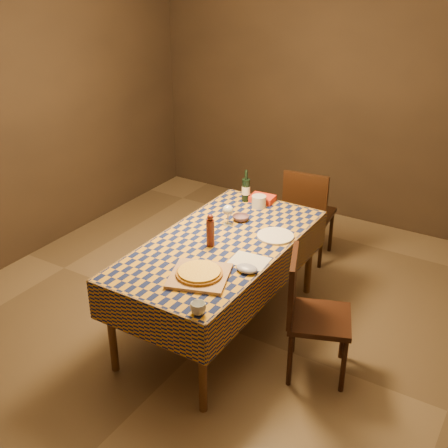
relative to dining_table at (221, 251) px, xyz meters
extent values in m
plane|color=brown|center=(0.00, 0.00, -0.69)|extent=(5.00, 5.00, 0.00)
cube|color=#34271D|center=(0.00, 2.50, 0.66)|extent=(4.50, 0.10, 2.70)
cube|color=#34271D|center=(-2.25, 0.00, 0.66)|extent=(0.10, 5.00, 2.70)
cylinder|color=brown|center=(-0.38, -0.83, -0.32)|extent=(0.06, 0.06, 0.75)
cylinder|color=brown|center=(0.38, -0.83, -0.32)|extent=(0.06, 0.06, 0.75)
cylinder|color=brown|center=(-0.38, 0.83, -0.32)|extent=(0.06, 0.06, 0.75)
cylinder|color=brown|center=(0.38, 0.83, -0.32)|extent=(0.06, 0.06, 0.75)
cube|color=brown|center=(0.00, 0.00, 0.05)|extent=(0.90, 1.80, 0.03)
cube|color=brown|center=(0.00, 0.00, 0.07)|extent=(0.92, 1.82, 0.02)
cube|color=brown|center=(0.00, -0.92, -0.07)|extent=(0.94, 0.01, 0.30)
cube|color=brown|center=(0.00, 0.92, -0.07)|extent=(0.94, 0.01, 0.30)
cube|color=brown|center=(-0.47, 0.00, -0.07)|extent=(0.01, 1.84, 0.30)
cube|color=brown|center=(0.47, 0.00, -0.07)|extent=(0.01, 1.84, 0.30)
cube|color=#A4784D|center=(0.14, -0.50, 0.09)|extent=(0.48, 0.48, 0.02)
cylinder|color=#9E621A|center=(0.14, -0.50, 0.11)|extent=(0.37, 0.37, 0.02)
cylinder|color=gold|center=(0.14, -0.50, 0.12)|extent=(0.33, 0.33, 0.01)
cylinder|color=#4D1A11|center=(-0.04, -0.08, 0.18)|extent=(0.06, 0.06, 0.21)
sphere|color=#4D1A11|center=(-0.04, -0.08, 0.31)|extent=(0.05, 0.05, 0.05)
imported|color=#654855|center=(-0.06, 0.40, 0.10)|extent=(0.17, 0.17, 0.04)
cylinder|color=silver|center=(-0.11, 0.28, 0.08)|extent=(0.09, 0.09, 0.01)
cylinder|color=silver|center=(-0.11, 0.28, 0.12)|extent=(0.01, 0.01, 0.08)
sphere|color=silver|center=(-0.11, 0.28, 0.20)|extent=(0.08, 0.08, 0.08)
ellipsoid|color=#3A0613|center=(-0.11, 0.28, 0.19)|extent=(0.05, 0.05, 0.03)
cylinder|color=black|center=(-0.22, 0.76, 0.18)|extent=(0.08, 0.08, 0.20)
cylinder|color=black|center=(-0.22, 0.76, 0.32)|extent=(0.03, 0.03, 0.08)
cylinder|color=silver|center=(-0.22, 0.76, 0.18)|extent=(0.08, 0.08, 0.07)
cylinder|color=silver|center=(-0.06, 0.71, 0.13)|extent=(0.14, 0.14, 0.10)
cube|color=red|center=(-0.09, 0.83, 0.10)|extent=(0.22, 0.16, 0.05)
cylinder|color=white|center=(0.31, 0.29, 0.08)|extent=(0.36, 0.36, 0.02)
imported|color=white|center=(0.37, -0.84, 0.11)|extent=(0.11, 0.11, 0.08)
cube|color=silver|center=(0.32, -0.13, 0.08)|extent=(0.28, 0.22, 0.00)
ellipsoid|color=#979DC1|center=(0.37, -0.26, 0.10)|extent=(0.16, 0.13, 0.04)
cube|color=black|center=(0.11, 1.44, -0.24)|extent=(0.46, 0.46, 0.04)
cube|color=black|center=(0.13, 1.25, 0.01)|extent=(0.42, 0.08, 0.46)
cylinder|color=black|center=(0.27, 1.64, -0.48)|extent=(0.04, 0.04, 0.43)
cylinder|color=black|center=(-0.09, 1.60, -0.48)|extent=(0.04, 0.04, 0.43)
cylinder|color=black|center=(0.31, 1.29, -0.48)|extent=(0.04, 0.04, 0.43)
cylinder|color=black|center=(-0.05, 1.25, -0.48)|extent=(0.04, 0.04, 0.43)
cube|color=black|center=(0.86, -0.08, -0.24)|extent=(0.54, 0.54, 0.04)
cube|color=black|center=(0.67, -0.16, 0.01)|extent=(0.18, 0.40, 0.46)
cylinder|color=black|center=(1.09, -0.19, -0.48)|extent=(0.04, 0.04, 0.43)
cylinder|color=black|center=(0.96, 0.15, -0.48)|extent=(0.04, 0.04, 0.43)
cylinder|color=black|center=(0.75, -0.32, -0.48)|extent=(0.04, 0.04, 0.43)
cylinder|color=black|center=(0.62, 0.02, -0.48)|extent=(0.04, 0.04, 0.43)
camera|label=1|loc=(1.95, -3.13, 2.05)|focal=45.00mm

